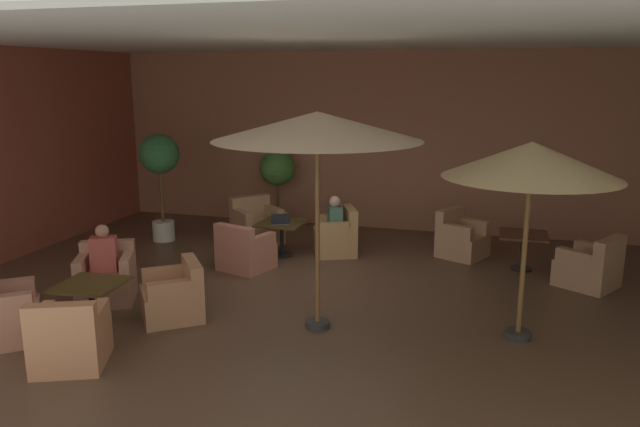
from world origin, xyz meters
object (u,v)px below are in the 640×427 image
at_px(armchair_front_left_north, 337,237).
at_px(patio_umbrella_center_beige, 317,127).
at_px(armchair_mid_center_east, 1,315).
at_px(potted_tree_left_corner, 277,174).
at_px(armchair_mid_center_north, 106,279).
at_px(cafe_table_mid_center, 91,294).
at_px(armchair_mid_center_south, 70,339).
at_px(iced_drink_cup, 285,220).
at_px(cafe_table_front_right, 523,241).
at_px(patron_by_window, 104,251).
at_px(armchair_front_right_north, 461,239).
at_px(armchair_front_left_east, 256,226).
at_px(armchair_front_left_south, 245,252).
at_px(potted_tree_mid_left, 160,165).
at_px(armchair_mid_center_west, 174,297).
at_px(cafe_table_front_left, 282,229).
at_px(armchair_front_right_east, 590,268).
at_px(open_laptop, 280,221).
at_px(patron_blue_shirt, 335,215).
at_px(patio_umbrella_tall_red, 531,161).

distance_m(armchair_front_left_north, patio_umbrella_center_beige, 4.00).
distance_m(armchair_mid_center_east, potted_tree_left_corner, 6.55).
bearing_deg(armchair_mid_center_north, cafe_table_mid_center, -64.73).
xyz_separation_m(armchair_mid_center_east, armchair_mid_center_south, (1.20, -0.30, -0.03)).
distance_m(potted_tree_left_corner, iced_drink_cup, 2.26).
bearing_deg(cafe_table_front_right, armchair_mid_center_east, -142.52).
relative_size(patron_by_window, iced_drink_cup, 6.24).
bearing_deg(armchair_mid_center_south, armchair_front_right_north, 54.64).
bearing_deg(armchair_front_left_east, armchair_mid_center_south, -90.73).
xyz_separation_m(armchair_front_left_south, cafe_table_mid_center, (-0.90, -2.80, 0.17)).
bearing_deg(cafe_table_mid_center, armchair_front_right_north, 46.66).
distance_m(armchair_front_left_south, potted_tree_mid_left, 2.84).
height_order(armchair_mid_center_north, armchair_mid_center_west, armchair_mid_center_north).
distance_m(armchair_front_left_east, armchair_mid_center_east, 5.18).
relative_size(potted_tree_mid_left, iced_drink_cup, 18.91).
xyz_separation_m(cafe_table_front_left, armchair_mid_center_east, (-2.02, -4.37, -0.15)).
distance_m(cafe_table_front_left, potted_tree_left_corner, 2.26).
xyz_separation_m(armchair_front_left_east, armchair_mid_center_north, (-0.90, -3.46, -0.01)).
bearing_deg(cafe_table_front_right, cafe_table_mid_center, -142.66).
xyz_separation_m(cafe_table_mid_center, armchair_mid_center_west, (0.81, 0.62, -0.18)).
xyz_separation_m(cafe_table_front_left, armchair_mid_center_west, (-0.41, -3.11, -0.20)).
height_order(armchair_front_left_north, armchair_front_right_east, armchair_front_left_north).
distance_m(armchair_mid_center_north, open_laptop, 3.18).
xyz_separation_m(armchair_mid_center_east, patron_by_window, (0.39, 1.53, 0.40)).
xyz_separation_m(cafe_table_mid_center, iced_drink_cup, (1.29, 3.71, 0.19)).
xyz_separation_m(armchair_mid_center_north, patron_blue_shirt, (2.54, 3.17, 0.39)).
distance_m(armchair_mid_center_east, patron_blue_shirt, 5.57).
relative_size(armchair_mid_center_west, patron_blue_shirt, 1.69).
bearing_deg(armchair_front_right_east, cafe_table_front_right, 147.59).
distance_m(cafe_table_front_right, armchair_mid_center_south, 7.02).
xyz_separation_m(potted_tree_left_corner, patron_blue_shirt, (1.68, -1.65, -0.43)).
relative_size(cafe_table_front_left, potted_tree_left_corner, 0.51).
distance_m(armchair_mid_center_south, patio_umbrella_tall_red, 5.58).
relative_size(cafe_table_mid_center, armchair_mid_center_west, 0.76).
height_order(armchair_front_left_east, patio_umbrella_center_beige, patio_umbrella_center_beige).
bearing_deg(iced_drink_cup, patio_umbrella_center_beige, -63.43).
bearing_deg(armchair_front_left_east, potted_tree_left_corner, 92.04).
height_order(armchair_front_left_south, open_laptop, open_laptop).
bearing_deg(patio_umbrella_center_beige, cafe_table_front_right, 51.08).
bearing_deg(potted_tree_mid_left, armchair_mid_center_west, -57.91).
height_order(armchair_front_left_north, patron_by_window, patron_by_window).
relative_size(armchair_mid_center_east, iced_drink_cup, 9.46).
xyz_separation_m(armchair_front_left_east, armchair_mid_center_east, (-1.27, -5.02, 0.01)).
xyz_separation_m(armchair_front_left_south, armchair_front_right_east, (5.38, 0.65, 0.01)).
height_order(armchair_mid_center_north, armchair_mid_center_south, armchair_mid_center_south).
height_order(cafe_table_front_right, armchair_mid_center_east, armchair_mid_center_east).
bearing_deg(armchair_mid_center_east, armchair_front_right_north, 45.49).
height_order(cafe_table_front_left, patio_umbrella_center_beige, patio_umbrella_center_beige).
bearing_deg(patron_blue_shirt, open_laptop, -149.57).
relative_size(armchair_front_right_east, patron_by_window, 1.54).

